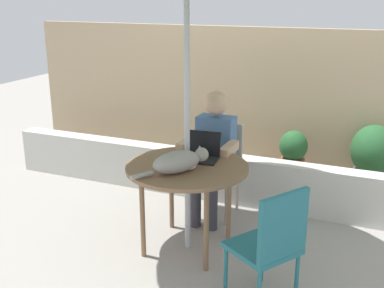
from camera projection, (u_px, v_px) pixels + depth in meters
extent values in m
plane|color=gray|center=(187.00, 246.00, 4.02)|extent=(14.00, 14.00, 0.00)
cube|color=tan|center=(252.00, 103.00, 5.42)|extent=(5.63, 0.08, 1.70)
cube|color=beige|center=(227.00, 178.00, 4.86)|extent=(5.06, 0.20, 0.49)
cylinder|color=brown|center=(187.00, 167.00, 3.81)|extent=(0.99, 0.99, 0.03)
cylinder|color=brown|center=(229.00, 201.00, 4.06)|extent=(0.04, 0.04, 0.70)
cylinder|color=brown|center=(171.00, 192.00, 4.26)|extent=(0.04, 0.04, 0.70)
cylinder|color=brown|center=(143.00, 217.00, 3.78)|extent=(0.04, 0.04, 0.70)
cylinder|color=brown|center=(206.00, 229.00, 3.58)|extent=(0.04, 0.04, 0.70)
cylinder|color=#B7B7BC|center=(187.00, 120.00, 3.69)|extent=(0.04, 0.04, 2.21)
cube|color=#B2A899|center=(215.00, 174.00, 4.49)|extent=(0.40, 0.40, 0.04)
cube|color=#B2A899|center=(222.00, 144.00, 4.58)|extent=(0.40, 0.04, 0.44)
cylinder|color=#B2A899|center=(237.00, 191.00, 4.64)|extent=(0.03, 0.03, 0.40)
cylinder|color=#B2A899|center=(205.00, 186.00, 4.77)|extent=(0.03, 0.03, 0.40)
cylinder|color=#B2A899|center=(192.00, 199.00, 4.47)|extent=(0.03, 0.03, 0.40)
cylinder|color=#B2A899|center=(226.00, 205.00, 4.35)|extent=(0.03, 0.03, 0.40)
cube|color=#1E606B|center=(262.00, 248.00, 3.19)|extent=(0.55, 0.55, 0.04)
cube|color=#1E606B|center=(283.00, 226.00, 2.98)|extent=(0.25, 0.36, 0.44)
cylinder|color=#1E606B|center=(296.00, 280.00, 3.21)|extent=(0.03, 0.03, 0.40)
cylinder|color=#1E606B|center=(262.00, 258.00, 3.48)|extent=(0.03, 0.03, 0.40)
cylinder|color=#1E606B|center=(226.00, 272.00, 3.30)|extent=(0.03, 0.03, 0.40)
cube|color=#4C72A5|center=(216.00, 145.00, 4.40)|extent=(0.34, 0.20, 0.54)
sphere|color=#DBAD89|center=(216.00, 103.00, 4.27)|extent=(0.22, 0.22, 0.22)
cube|color=#383842|center=(202.00, 171.00, 4.37)|extent=(0.12, 0.30, 0.12)
cylinder|color=#383842|center=(196.00, 204.00, 4.32)|extent=(0.10, 0.10, 0.44)
cube|color=#383842|center=(218.00, 174.00, 4.31)|extent=(0.12, 0.30, 0.12)
cylinder|color=#383842|center=(212.00, 207.00, 4.26)|extent=(0.10, 0.10, 0.44)
cube|color=#DBAD89|center=(187.00, 144.00, 4.27)|extent=(0.08, 0.32, 0.08)
cube|color=#DBAD89|center=(229.00, 149.00, 4.12)|extent=(0.08, 0.32, 0.08)
cube|color=black|center=(199.00, 159.00, 3.92)|extent=(0.32, 0.25, 0.02)
cube|color=black|center=(203.00, 143.00, 3.98)|extent=(0.30, 0.09, 0.20)
cube|color=black|center=(203.00, 143.00, 3.99)|extent=(0.30, 0.09, 0.20)
ellipsoid|color=gray|center=(177.00, 162.00, 3.63)|extent=(0.39, 0.44, 0.17)
sphere|color=gray|center=(202.00, 155.00, 3.73)|extent=(0.11, 0.11, 0.11)
ellipsoid|color=white|center=(189.00, 164.00, 3.69)|extent=(0.17, 0.17, 0.09)
cylinder|color=gray|center=(142.00, 175.00, 3.53)|extent=(0.14, 0.17, 0.04)
cone|color=gray|center=(204.00, 149.00, 3.69)|extent=(0.04, 0.04, 0.03)
cone|color=gray|center=(200.00, 147.00, 3.74)|extent=(0.04, 0.04, 0.03)
cylinder|color=#595654|center=(369.00, 186.00, 4.86)|extent=(0.35, 0.35, 0.33)
ellipsoid|color=#26592D|center=(373.00, 150.00, 4.75)|extent=(0.44, 0.44, 0.51)
cylinder|color=#9E5138|center=(291.00, 175.00, 5.07)|extent=(0.25, 0.25, 0.38)
ellipsoid|color=#26592D|center=(293.00, 146.00, 4.97)|extent=(0.29, 0.29, 0.33)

